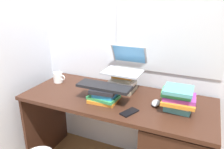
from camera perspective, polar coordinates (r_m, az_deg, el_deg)
The scene contains 11 objects.
wall_back at distance 1.98m, azimuth 5.59°, elevation 12.72°, with size 6.00×0.06×2.60m.
wall_left at distance 2.17m, azimuth -22.54°, elevation 11.98°, with size 0.05×6.00×2.60m, color silver.
desk at distance 1.87m, azimuth 12.52°, elevation -17.85°, with size 1.53×0.64×0.76m.
book_stack_tall at distance 1.90m, azimuth 2.80°, elevation -2.04°, with size 0.24×0.20×0.16m.
book_stack_keyboard_riser at distance 1.72m, azimuth -1.97°, elevation -5.27°, with size 0.23×0.20×0.11m.
book_stack_side at distance 1.64m, azimuth 16.60°, elevation -5.93°, with size 0.24×0.20×0.18m.
laptop at distance 1.90m, azimuth 3.47°, elevation 2.45°, with size 0.32×0.32×0.21m.
keyboard at distance 1.70m, azimuth -2.07°, elevation -3.09°, with size 0.42×0.14×0.02m, color black.
computer_mouse at distance 1.70m, azimuth 11.12°, elevation -7.23°, with size 0.06×0.10×0.04m, color #A5A8AD.
mug at distance 2.15m, azimuth -13.64°, elevation -0.72°, with size 0.12×0.08×0.10m.
cell_phone at distance 1.58m, azimuth 4.46°, elevation -9.61°, with size 0.07×0.14×0.01m, color black.
Camera 1 is at (0.63, -1.49, 1.54)m, focal length 35.67 mm.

